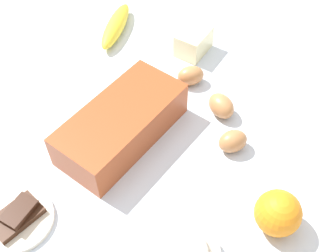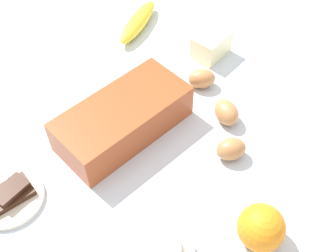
% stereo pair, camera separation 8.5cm
% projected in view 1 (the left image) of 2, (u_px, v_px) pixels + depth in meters
% --- Properties ---
extents(ground_plane, '(2.40, 2.40, 0.02)m').
position_uv_depth(ground_plane, '(168.00, 141.00, 0.89)').
color(ground_plane, silver).
extents(loaf_pan, '(0.30, 0.17, 0.08)m').
position_uv_depth(loaf_pan, '(122.00, 123.00, 0.86)').
color(loaf_pan, '#9E4723').
rests_on(loaf_pan, ground_plane).
extents(banana, '(0.19, 0.09, 0.04)m').
position_uv_depth(banana, '(116.00, 26.00, 1.10)').
color(banana, yellow).
rests_on(banana, ground_plane).
extents(orange_fruit, '(0.08, 0.08, 0.08)m').
position_uv_depth(orange_fruit, '(278.00, 213.00, 0.73)').
color(orange_fruit, orange).
rests_on(orange_fruit, ground_plane).
extents(butter_block, '(0.09, 0.07, 0.06)m').
position_uv_depth(butter_block, '(194.00, 42.00, 1.04)').
color(butter_block, '#F4EDB2').
rests_on(butter_block, ground_plane).
extents(egg_near_butter, '(0.08, 0.08, 0.04)m').
position_uv_depth(egg_near_butter, '(191.00, 76.00, 0.98)').
color(egg_near_butter, '#BB7E4C').
rests_on(egg_near_butter, ground_plane).
extents(egg_beside_bowl, '(0.08, 0.07, 0.05)m').
position_uv_depth(egg_beside_bowl, '(233.00, 141.00, 0.85)').
color(egg_beside_bowl, '#AF7647').
rests_on(egg_beside_bowl, ground_plane).
extents(egg_loose, '(0.07, 0.08, 0.05)m').
position_uv_depth(egg_loose, '(221.00, 106.00, 0.91)').
color(egg_loose, '#BA7E4C').
rests_on(egg_loose, ground_plane).
extents(chocolate_plate, '(0.13, 0.13, 0.03)m').
position_uv_depth(chocolate_plate, '(18.00, 218.00, 0.76)').
color(chocolate_plate, silver).
rests_on(chocolate_plate, ground_plane).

